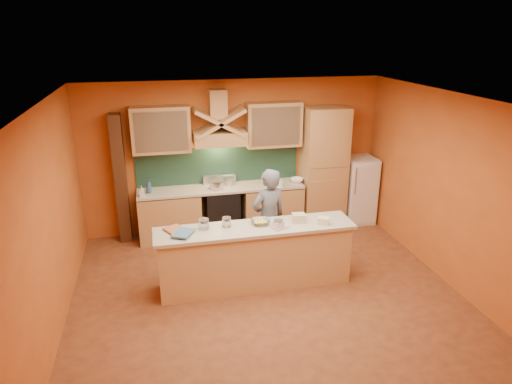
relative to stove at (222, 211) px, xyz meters
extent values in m
cube|color=brown|center=(0.30, -2.20, -0.45)|extent=(5.50, 5.00, 0.01)
cube|color=white|center=(0.30, -2.20, 2.35)|extent=(5.50, 5.00, 0.01)
cube|color=#C05F25|center=(0.30, 0.30, 0.95)|extent=(5.50, 0.02, 2.80)
cube|color=#C05F25|center=(0.30, -4.70, 0.95)|extent=(5.50, 0.02, 2.80)
cube|color=#C05F25|center=(-2.45, -2.20, 0.95)|extent=(0.02, 5.00, 2.80)
cube|color=#C05F25|center=(3.05, -2.20, 0.95)|extent=(0.02, 5.00, 2.80)
cube|color=tan|center=(-0.95, 0.00, -0.02)|extent=(1.10, 0.60, 0.86)
cube|color=tan|center=(0.95, 0.00, -0.02)|extent=(1.10, 0.60, 0.86)
cube|color=beige|center=(0.00, 0.00, 0.45)|extent=(3.00, 0.62, 0.04)
cube|color=black|center=(0.00, 0.00, 0.00)|extent=(0.60, 0.58, 0.90)
cube|color=#19372A|center=(0.00, 0.28, 0.80)|extent=(3.00, 0.03, 0.70)
cube|color=tan|center=(0.00, 0.05, 1.37)|extent=(0.92, 0.50, 0.24)
cube|color=tan|center=(0.00, 0.15, 1.95)|extent=(0.30, 0.30, 0.50)
cube|color=tan|center=(-1.00, 0.12, 1.55)|extent=(1.00, 0.35, 0.80)
cube|color=tan|center=(1.00, 0.12, 1.55)|extent=(1.00, 0.35, 0.80)
cube|color=tan|center=(1.95, 0.00, 0.70)|extent=(0.80, 0.60, 2.30)
cube|color=white|center=(2.70, 0.00, 0.20)|extent=(0.58, 0.60, 1.30)
cube|color=#472816|center=(-1.75, 0.15, 0.70)|extent=(0.20, 0.30, 2.30)
cube|color=#DFB272|center=(0.20, -1.90, -0.01)|extent=(2.80, 0.55, 0.88)
cube|color=beige|center=(0.20, -1.90, 0.47)|extent=(2.90, 0.62, 0.05)
imported|color=slate|center=(0.54, -1.37, 0.37)|extent=(0.68, 0.55, 1.64)
cylinder|color=silver|center=(-0.09, -0.06, 0.53)|extent=(0.29, 0.29, 0.15)
cylinder|color=silver|center=(0.15, 0.11, 0.52)|extent=(0.19, 0.19, 0.15)
imported|color=silver|center=(-1.40, -0.19, 0.56)|extent=(0.09, 0.09, 0.19)
imported|color=#305185|center=(-1.28, -0.02, 0.60)|extent=(0.14, 0.14, 0.25)
imported|color=white|center=(1.42, -0.04, 0.51)|extent=(0.30, 0.30, 0.08)
cube|color=white|center=(0.97, -0.15, 0.52)|extent=(0.31, 0.27, 0.09)
imported|color=#BC6343|center=(-1.03, -1.86, 0.51)|extent=(0.37, 0.40, 0.03)
imported|color=teal|center=(-0.94, -1.90, 0.53)|extent=(0.36, 0.40, 0.02)
cylinder|color=silver|center=(-0.53, -1.80, 0.57)|extent=(0.18, 0.18, 0.15)
cylinder|color=silver|center=(-0.20, -1.80, 0.57)|extent=(0.15, 0.15, 0.14)
cube|color=white|center=(0.52, -2.01, 0.55)|extent=(0.16, 0.16, 0.11)
imported|color=white|center=(0.30, -1.81, 0.53)|extent=(0.29, 0.29, 0.07)
cube|color=beige|center=(0.55, -1.99, 0.50)|extent=(0.30, 0.27, 0.02)
cube|color=beige|center=(0.87, -1.86, 0.56)|extent=(0.20, 0.17, 0.12)
cube|color=#EEE5C4|center=(1.20, -2.01, 0.54)|extent=(0.20, 0.19, 0.10)
camera|label=1|loc=(-1.13, -7.76, 3.21)|focal=32.00mm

